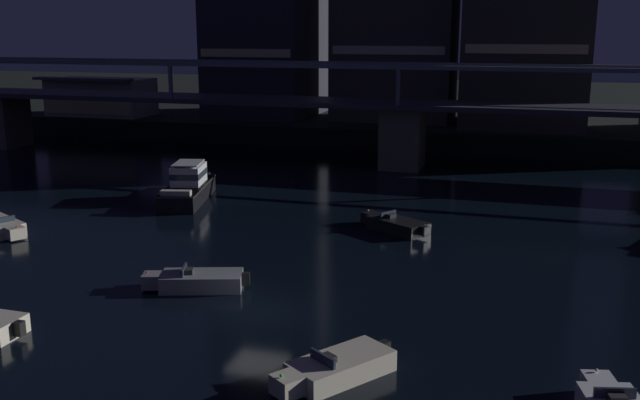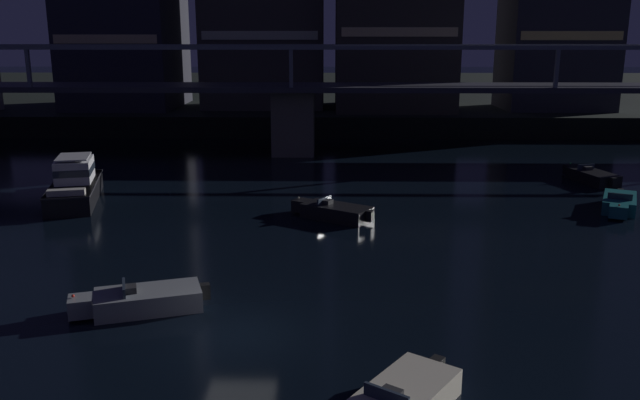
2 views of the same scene
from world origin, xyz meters
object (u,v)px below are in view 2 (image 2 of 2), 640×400
at_px(speedboat_mid_right, 591,176).
at_px(speedboat_far_left, 334,211).
at_px(speedboat_mid_left, 619,203).
at_px(river_bridge, 293,102).
at_px(speedboat_far_center, 142,300).
at_px(cabin_cruiser_near_left, 75,184).

relative_size(speedboat_mid_right, speedboat_far_left, 1.08).
distance_m(speedboat_mid_left, speedboat_far_left, 17.21).
relative_size(river_bridge, speedboat_mid_left, 18.47).
relative_size(river_bridge, speedboat_mid_right, 17.84).
relative_size(river_bridge, speedboat_far_center, 17.96).
bearing_deg(river_bridge, speedboat_far_left, -80.89).
relative_size(cabin_cruiser_near_left, speedboat_far_left, 1.95).
height_order(river_bridge, speedboat_far_left, river_bridge).
distance_m(river_bridge, speedboat_far_left, 21.94).
xyz_separation_m(cabin_cruiser_near_left, speedboat_far_center, (8.98, -17.02, -0.64)).
height_order(river_bridge, cabin_cruiser_near_left, river_bridge).
distance_m(speedboat_mid_left, speedboat_far_center, 28.69).
xyz_separation_m(speedboat_far_left, speedboat_far_center, (-7.32, -13.01, 0.00)).
height_order(speedboat_mid_right, speedboat_far_center, same).
xyz_separation_m(river_bridge, cabin_cruiser_near_left, (-12.88, -17.28, -3.45)).
height_order(cabin_cruiser_near_left, speedboat_far_center, cabin_cruiser_near_left).
distance_m(speedboat_mid_right, speedboat_far_center, 34.43).
height_order(river_bridge, speedboat_mid_left, river_bridge).
distance_m(cabin_cruiser_near_left, speedboat_far_left, 16.79).
xyz_separation_m(speedboat_mid_left, speedboat_far_center, (-24.40, -15.08, 0.00)).
distance_m(cabin_cruiser_near_left, speedboat_mid_right, 35.19).
bearing_deg(speedboat_mid_right, speedboat_far_left, -151.75).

